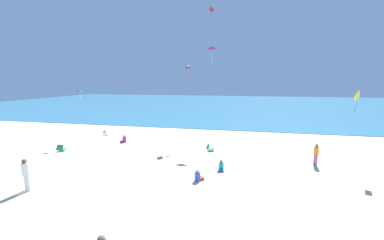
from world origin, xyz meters
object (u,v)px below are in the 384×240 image
(beach_chair_mid_beach, at_px, (210,148))
(kite_yellow, at_px, (357,97))
(beach_chair_far_left, at_px, (106,133))
(kite_green, at_px, (80,91))
(beach_chair_far_right, at_px, (61,148))
(person_5, at_px, (198,176))
(person_7, at_px, (124,139))
(kite_black, at_px, (187,66))
(person_6, at_px, (221,166))
(person_4, at_px, (26,173))
(kite_magenta, at_px, (212,48))
(person_2, at_px, (316,153))
(kite_red, at_px, (212,10))

(beach_chair_mid_beach, height_order, kite_yellow, kite_yellow)
(beach_chair_far_left, height_order, kite_green, kite_green)
(beach_chair_far_right, height_order, person_5, person_5)
(person_7, relative_size, kite_black, 0.42)
(beach_chair_far_right, relative_size, kite_black, 0.40)
(person_6, bearing_deg, kite_yellow, 94.36)
(beach_chair_far_left, distance_m, person_6, 14.51)
(beach_chair_mid_beach, relative_size, kite_yellow, 0.51)
(person_6, height_order, person_7, person_7)
(kite_black, xyz_separation_m, kite_green, (-9.49, -2.61, -2.25))
(person_4, height_order, kite_magenta, kite_magenta)
(kite_green, bearing_deg, person_6, -17.76)
(beach_chair_mid_beach, relative_size, kite_magenta, 0.42)
(person_2, height_order, kite_black, kite_black)
(beach_chair_far_right, bearing_deg, person_6, -100.49)
(kite_red, bearing_deg, kite_yellow, -44.06)
(kite_yellow, distance_m, kite_red, 17.09)
(kite_magenta, bearing_deg, person_2, -32.05)
(person_6, bearing_deg, person_2, 97.94)
(person_6, bearing_deg, beach_chair_far_right, -106.64)
(person_2, xyz_separation_m, kite_red, (-8.46, 10.36, 12.58))
(beach_chair_far_right, relative_size, person_2, 0.46)
(beach_chair_mid_beach, relative_size, person_6, 1.08)
(kite_green, bearing_deg, person_2, -6.19)
(kite_yellow, relative_size, kite_black, 0.85)
(beach_chair_far_left, height_order, beach_chair_mid_beach, beach_chair_mid_beach)
(beach_chair_mid_beach, height_order, person_7, person_7)
(person_6, xyz_separation_m, person_7, (-9.43, 4.85, 0.01))
(kite_black, bearing_deg, person_6, -61.36)
(beach_chair_far_left, xyz_separation_m, person_7, (3.26, -2.17, 0.02))
(beach_chair_far_right, height_order, kite_yellow, kite_yellow)
(beach_chair_far_left, relative_size, person_7, 1.06)
(beach_chair_mid_beach, distance_m, person_7, 8.29)
(person_4, height_order, kite_black, kite_black)
(beach_chair_far_right, bearing_deg, beach_chair_far_left, -9.14)
(person_2, distance_m, person_6, 6.62)
(beach_chair_mid_beach, bearing_deg, person_4, -157.36)
(person_4, relative_size, kite_black, 1.00)
(person_7, xyz_separation_m, kite_magenta, (7.92, 2.13, 8.35))
(person_6, relative_size, kite_green, 0.81)
(person_6, bearing_deg, person_4, -75.28)
(beach_chair_far_left, height_order, person_2, person_2)
(kite_magenta, bearing_deg, beach_chair_far_right, -154.05)
(person_2, bearing_deg, kite_black, 30.60)
(person_6, bearing_deg, kite_magenta, -178.64)
(kite_red, bearing_deg, kite_black, -105.09)
(person_2, xyz_separation_m, kite_magenta, (-7.75, 4.85, 7.75))
(beach_chair_far_right, distance_m, person_6, 13.20)
(beach_chair_far_left, bearing_deg, person_5, -96.93)
(kite_green, bearing_deg, beach_chair_mid_beach, -2.05)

